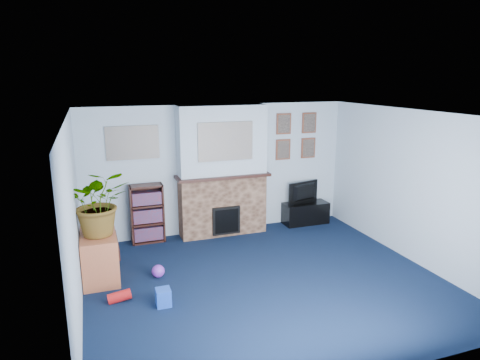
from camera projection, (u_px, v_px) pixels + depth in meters
name	position (u px, v px, depth m)	size (l,w,h in m)	color
floor	(265.00, 280.00, 6.22)	(5.00, 4.50, 0.01)	#0D1A35
ceiling	(267.00, 115.00, 5.65)	(5.00, 4.50, 0.01)	white
wall_back	(219.00, 169.00, 7.99)	(5.00, 0.04, 2.40)	silver
wall_front	(363.00, 268.00, 3.87)	(5.00, 0.04, 2.40)	silver
wall_left	(74.00, 221.00, 5.12)	(0.04, 4.50, 2.40)	silver
wall_right	(412.00, 186.00, 6.75)	(0.04, 4.50, 2.40)	silver
chimney_breast	(222.00, 172.00, 7.81)	(1.72, 0.50, 2.40)	brown
collage_main	(226.00, 141.00, 7.48)	(1.00, 0.03, 0.68)	gray
collage_left	(133.00, 143.00, 7.34)	(0.90, 0.03, 0.58)	gray
portrait_tl	(284.00, 124.00, 8.21)	(0.30, 0.03, 0.40)	brown
portrait_tr	(309.00, 123.00, 8.39)	(0.30, 0.03, 0.40)	brown
portrait_bl	(283.00, 149.00, 8.33)	(0.30, 0.03, 0.40)	brown
portrait_br	(308.00, 148.00, 8.51)	(0.30, 0.03, 0.40)	brown
tv_stand	(305.00, 212.00, 8.59)	(0.90, 0.38, 0.43)	black
television	(306.00, 192.00, 8.51)	(0.73, 0.10, 0.42)	black
bookshelf	(147.00, 215.00, 7.58)	(0.58, 0.28, 1.05)	black
sideboard	(100.00, 256.00, 6.22)	(0.50, 0.89, 0.69)	#BB603C
potted_plant	(99.00, 202.00, 5.99)	(0.86, 0.75, 0.96)	#26661E
mantel_clock	(219.00, 171.00, 7.73)	(0.10, 0.06, 0.14)	gold
mantel_candle	(241.00, 169.00, 7.87)	(0.04, 0.04, 0.14)	#B2BFC6
mantel_teddy	(196.00, 173.00, 7.60)	(0.12, 0.12, 0.12)	gray
mantel_can	(261.00, 168.00, 8.01)	(0.06, 0.06, 0.13)	blue
green_crate	(96.00, 270.00, 6.24)	(0.38, 0.30, 0.30)	#198C26
toy_ball	(158.00, 271.00, 6.30)	(0.19, 0.19, 0.19)	purple
toy_block	(163.00, 298.00, 5.52)	(0.19, 0.19, 0.23)	blue
toy_tube	(120.00, 297.00, 5.63)	(0.14, 0.14, 0.30)	red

